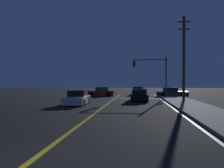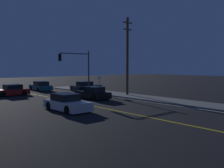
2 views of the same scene
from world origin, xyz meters
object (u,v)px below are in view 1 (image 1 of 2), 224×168
Objects in this scene: traffic_signal_near_right at (154,70)px; car_side_waiting_black at (139,96)px; street_sign_corner at (166,86)px; car_distant_tail_charcoal at (172,93)px; utility_pole_right at (184,57)px; car_lead_oncoming_white at (77,98)px; car_parked_curb_teal at (138,91)px; car_following_oncoming_red at (101,92)px.

car_side_waiting_black is at bearing 71.53° from traffic_signal_near_right.
car_distant_tail_charcoal is at bearing 74.84° from street_sign_corner.
car_side_waiting_black is at bearing 176.26° from utility_pole_right.
car_side_waiting_black is 6.42m from utility_pole_right.
car_parked_curb_teal is at bearing -110.77° from car_lead_oncoming_white.
car_lead_oncoming_white is at bearing -158.59° from utility_pole_right.
utility_pole_right is at bearing -68.25° from car_parked_curb_teal.
street_sign_corner is (1.38, -2.80, -2.19)m from traffic_signal_near_right.
car_distant_tail_charcoal is at bearing -42.18° from car_parked_curb_teal.
car_distant_tail_charcoal is at bearing -140.72° from traffic_signal_near_right.
street_sign_corner is (9.34, 7.84, 1.01)m from car_lead_oncoming_white.
car_side_waiting_black is 0.45× the size of utility_pole_right.
traffic_signal_near_right is 7.08m from utility_pole_right.
utility_pole_right reaches higher than car_parked_curb_teal.
car_distant_tail_charcoal is (10.71, 12.89, -0.00)m from car_lead_oncoming_white.
car_parked_curb_teal is at bearing 110.14° from utility_pole_right.
utility_pole_right is 5.05m from street_sign_corner.
traffic_signal_near_right is (2.11, -6.91, 3.20)m from car_parked_curb_teal.
utility_pole_right reaches higher than car_distant_tail_charcoal.
car_side_waiting_black is (0.07, -13.03, -0.00)m from car_parked_curb_teal.
car_following_oncoming_red is at bearing -90.76° from car_distant_tail_charcoal.
car_following_oncoming_red and car_parked_curb_teal have the same top height.
car_lead_oncoming_white is (-0.19, -13.42, 0.00)m from car_following_oncoming_red.
traffic_signal_near_right is 2.37× the size of street_sign_corner.
car_distant_tail_charcoal is (4.86, -4.66, -0.00)m from car_parked_curb_teal.
car_following_oncoming_red is 0.75× the size of traffic_signal_near_right.
car_distant_tail_charcoal is 4.78m from traffic_signal_near_right.
car_following_oncoming_red is 8.85m from traffic_signal_near_right.
car_lead_oncoming_white is 16.76m from car_distant_tail_charcoal.
traffic_signal_near_right reaches higher than car_following_oncoming_red.
street_sign_corner is (-1.37, -5.05, 1.01)m from car_distant_tail_charcoal.
car_lead_oncoming_white is at bearing -144.51° from car_side_waiting_black.
car_following_oncoming_red is 10.53m from car_distant_tail_charcoal.
car_lead_oncoming_white and car_side_waiting_black have the same top height.
traffic_signal_near_right is at bearing -48.58° from car_distant_tail_charcoal.
street_sign_corner reaches higher than car_parked_curb_teal.
car_side_waiting_black is (5.72, -8.90, -0.00)m from car_following_oncoming_red.
traffic_signal_near_right is at bearing 113.38° from utility_pole_right.
traffic_signal_near_right is at bearing 69.59° from car_side_waiting_black.
street_sign_corner is at bearing 111.07° from utility_pole_right.
car_following_oncoming_red is 13.43m from car_lead_oncoming_white.
car_lead_oncoming_white is 1.01× the size of car_distant_tail_charcoal.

